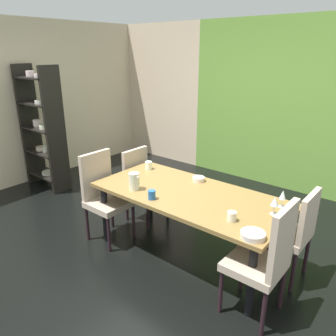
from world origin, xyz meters
name	(u,v)px	position (x,y,z in m)	size (l,w,h in m)	color
ground_plane	(130,237)	(0.00, 0.00, -0.01)	(5.42, 5.45, 0.02)	black
back_panel_interior	(161,93)	(-1.79, 2.68, 1.30)	(1.85, 0.10, 2.61)	beige
garden_window_panel	(298,108)	(0.93, 2.68, 1.30)	(3.57, 0.10, 2.61)	#699A3C
left_interior_panel	(7,106)	(-2.66, 0.00, 1.30)	(0.10, 5.45, 2.61)	beige
dining_table	(189,200)	(0.76, 0.15, 0.66)	(2.02, 0.96, 0.74)	olive
chair_left_near	(104,193)	(-0.22, -0.17, 0.57)	(0.45, 0.44, 1.04)	tan
chair_right_near	(266,258)	(1.75, -0.17, 0.57)	(0.44, 0.44, 1.05)	tan
chair_left_far	(143,180)	(-0.21, 0.47, 0.53)	(0.45, 0.44, 0.93)	tan
chair_right_far	(293,230)	(1.74, 0.47, 0.53)	(0.44, 0.44, 0.94)	tan
display_shelf	(42,128)	(-2.17, 0.26, 0.97)	(0.79, 0.32, 1.93)	black
wine_glass_left	(275,202)	(1.61, 0.26, 0.86)	(0.07, 0.07, 0.17)	silver
wine_glass_right	(283,195)	(1.61, 0.44, 0.86)	(0.06, 0.06, 0.17)	silver
serving_bowl_near_shelf	(253,235)	(1.65, -0.22, 0.76)	(0.20, 0.20, 0.05)	beige
serving_bowl_center	(199,179)	(0.65, 0.48, 0.77)	(0.14, 0.14, 0.05)	beige
cup_south	(149,165)	(-0.05, 0.41, 0.79)	(0.08, 0.08, 0.10)	white
cup_near_window	(152,195)	(0.56, -0.20, 0.79)	(0.07, 0.07, 0.09)	#215797
cup_east	(232,216)	(1.38, -0.09, 0.78)	(0.08, 0.08, 0.08)	silver
pitcher_north	(134,181)	(0.26, -0.14, 0.83)	(0.13, 0.11, 0.19)	beige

